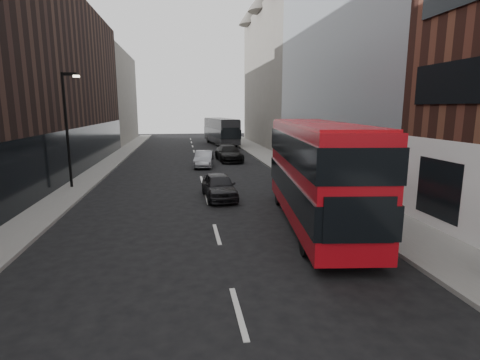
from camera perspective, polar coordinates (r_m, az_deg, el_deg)
name	(u,v)px	position (r m, az deg, el deg)	size (l,w,h in m)	color
sidewalk_right	(284,166)	(33.07, 6.79, 2.18)	(3.00, 80.00, 0.15)	slate
sidewalk_left	(100,170)	(32.60, -20.51, 1.44)	(2.00, 80.00, 0.15)	slate
building_modern_block	(354,41)	(30.69, 16.96, 19.55)	(5.03, 22.00, 20.00)	#A6ACB1
building_victorian	(276,73)	(52.26, 5.56, 15.92)	(6.50, 24.00, 21.00)	#68635C
building_left_mid	(66,86)	(37.96, -24.99, 12.87)	(5.00, 24.00, 14.00)	black
building_left_far	(111,98)	(59.41, -19.01, 11.73)	(5.00, 20.00, 13.00)	#68635C
street_lamp	(68,122)	(25.49, -24.78, 7.97)	(1.06, 0.22, 7.00)	black
red_bus	(316,169)	(16.34, 11.52, 1.61)	(3.90, 11.21, 4.45)	#B40B14
grey_bus	(221,131)	(52.57, -2.92, 7.51)	(4.09, 11.46, 3.63)	black
car_a	(219,186)	(21.19, -3.22, -0.91)	(1.68, 4.19, 1.43)	black
car_b	(204,159)	(32.78, -5.50, 3.22)	(1.47, 4.21, 1.39)	#93959B
car_c	(229,153)	(36.21, -1.73, 4.10)	(2.12, 5.22, 1.51)	black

